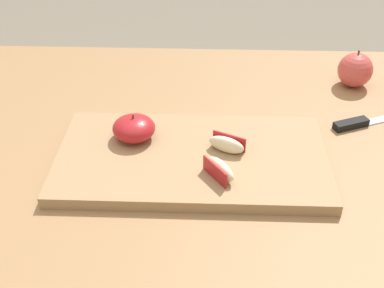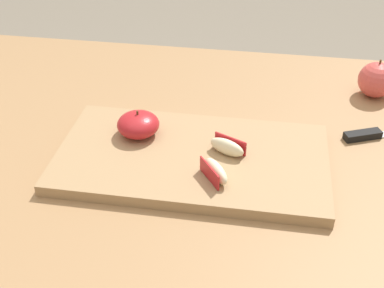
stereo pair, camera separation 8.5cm
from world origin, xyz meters
The scene contains 7 objects.
dining_table centered at (0.00, 0.00, 0.63)m, with size 1.41×0.84×0.73m.
cutting_board centered at (0.07, -0.05, 0.74)m, with size 0.46×0.25×0.02m.
apple_half_skin_up centered at (-0.04, -0.01, 0.77)m, with size 0.08×0.08×0.05m.
apple_wedge_middle centered at (0.11, -0.11, 0.76)m, with size 0.06×0.06×0.03m.
apple_wedge_front centered at (0.12, -0.04, 0.76)m, with size 0.07×0.05×0.03m.
paring_knife centered at (0.38, 0.08, 0.73)m, with size 0.15×0.08×0.01m.
whole_apple_pink_lady centered at (0.40, 0.24, 0.76)m, with size 0.07×0.07×0.08m.
Camera 2 is at (0.18, -0.73, 1.26)m, focal length 47.25 mm.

